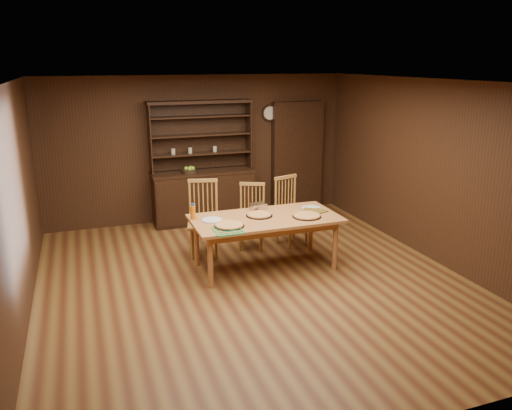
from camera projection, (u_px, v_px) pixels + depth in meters
name	position (u px, v px, depth m)	size (l,w,h in m)	color
floor	(254.00, 281.00, 6.66)	(6.00, 6.00, 0.00)	brown
room_shell	(254.00, 166.00, 6.22)	(6.00, 6.00, 6.00)	white
china_hutch	(203.00, 190.00, 8.99)	(1.84, 0.52, 2.17)	black
doorway	(297.00, 157.00, 9.60)	(1.00, 0.18, 2.10)	black
wall_clock	(270.00, 113.00, 9.24)	(0.30, 0.05, 0.30)	black
dining_table	(265.00, 222.00, 6.93)	(2.04, 1.02, 0.75)	#AB653B
chair_left	(204.00, 215.00, 7.49)	(0.57, 0.55, 1.14)	#B1823C
chair_center	(252.00, 214.00, 7.78)	(0.54, 0.54, 1.02)	#B1823C
chair_right	(289.00, 208.00, 7.92)	(0.55, 0.53, 1.09)	#B1823C
pizza_left	(229.00, 225.00, 6.53)	(0.40, 0.40, 0.04)	black
pizza_right	(307.00, 216.00, 6.93)	(0.41, 0.41, 0.04)	black
pizza_center	(259.00, 215.00, 6.96)	(0.37, 0.37, 0.04)	black
cooling_rack	(228.00, 230.00, 6.36)	(0.35, 0.35, 0.02)	#0CA758
plate_left	(212.00, 220.00, 6.77)	(0.29, 0.29, 0.02)	silver
plate_right	(311.00, 208.00, 7.31)	(0.29, 0.29, 0.02)	silver
foil_dish	(258.00, 206.00, 7.26)	(0.22, 0.16, 0.09)	white
juice_bottle	(193.00, 212.00, 6.80)	(0.07, 0.07, 0.22)	orange
pot_holder_a	(318.00, 211.00, 7.17)	(0.20, 0.20, 0.02)	#9D2212
pot_holder_b	(310.00, 211.00, 7.19)	(0.21, 0.21, 0.02)	#9D2212
fruit_bowl	(189.00, 170.00, 8.74)	(0.26, 0.26, 0.12)	black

